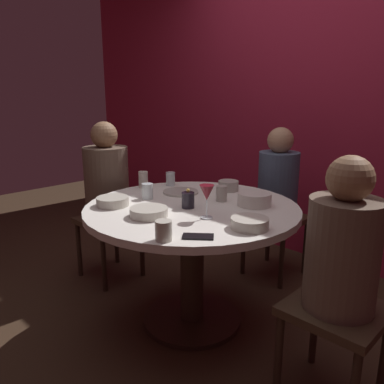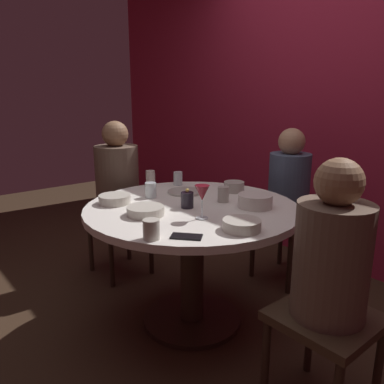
# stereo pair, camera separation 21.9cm
# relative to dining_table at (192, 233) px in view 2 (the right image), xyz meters

# --- Properties ---
(ground_plane) EXTENTS (8.00, 8.00, 0.00)m
(ground_plane) POSITION_rel_dining_table_xyz_m (0.00, 0.00, -0.57)
(ground_plane) COLOR #382619
(back_wall) EXTENTS (6.00, 0.10, 2.60)m
(back_wall) POSITION_rel_dining_table_xyz_m (0.00, 1.47, 0.73)
(back_wall) COLOR maroon
(back_wall) RESTS_ON ground
(dining_table) EXTENTS (1.23, 1.23, 0.75)m
(dining_table) POSITION_rel_dining_table_xyz_m (0.00, 0.00, 0.00)
(dining_table) COLOR white
(dining_table) RESTS_ON ground
(seated_diner_left) EXTENTS (0.40, 0.40, 1.18)m
(seated_diner_left) POSITION_rel_dining_table_xyz_m (-0.87, 0.00, 0.15)
(seated_diner_left) COLOR #3F2D1E
(seated_diner_left) RESTS_ON ground
(seated_diner_back) EXTENTS (0.40, 0.40, 1.14)m
(seated_diner_back) POSITION_rel_dining_table_xyz_m (0.00, 0.91, 0.13)
(seated_diner_back) COLOR #3F2D1E
(seated_diner_back) RESTS_ON ground
(seated_diner_right) EXTENTS (0.40, 0.40, 1.14)m
(seated_diner_right) POSITION_rel_dining_table_xyz_m (0.89, 0.00, 0.13)
(seated_diner_right) COLOR #3F2D1E
(seated_diner_right) RESTS_ON ground
(candle_holder) EXTENTS (0.07, 0.07, 0.11)m
(candle_holder) POSITION_rel_dining_table_xyz_m (0.02, -0.05, 0.22)
(candle_holder) COLOR black
(candle_holder) RESTS_ON dining_table
(wine_glass) EXTENTS (0.08, 0.08, 0.18)m
(wine_glass) POSITION_rel_dining_table_xyz_m (0.22, -0.11, 0.30)
(wine_glass) COLOR silver
(wine_glass) RESTS_ON dining_table
(dinner_plate) EXTENTS (0.23, 0.23, 0.01)m
(dinner_plate) POSITION_rel_dining_table_xyz_m (-0.25, 0.15, 0.18)
(dinner_plate) COLOR #B2ADA3
(dinner_plate) RESTS_ON dining_table
(cell_phone) EXTENTS (0.15, 0.14, 0.01)m
(cell_phone) POSITION_rel_dining_table_xyz_m (0.37, -0.34, 0.17)
(cell_phone) COLOR black
(cell_phone) RESTS_ON dining_table
(bowl_serving_large) EXTENTS (0.18, 0.18, 0.05)m
(bowl_serving_large) POSITION_rel_dining_table_xyz_m (-0.32, -0.32, 0.20)
(bowl_serving_large) COLOR beige
(bowl_serving_large) RESTS_ON dining_table
(bowl_salad_center) EXTENTS (0.20, 0.20, 0.05)m
(bowl_salad_center) POSITION_rel_dining_table_xyz_m (-0.02, -0.30, 0.19)
(bowl_salad_center) COLOR beige
(bowl_salad_center) RESTS_ON dining_table
(bowl_small_white) EXTENTS (0.19, 0.19, 0.07)m
(bowl_small_white) POSITION_rel_dining_table_xyz_m (0.25, 0.25, 0.21)
(bowl_small_white) COLOR silver
(bowl_small_white) RESTS_ON dining_table
(bowl_sauce_side) EXTENTS (0.13, 0.13, 0.07)m
(bowl_sauce_side) POSITION_rel_dining_table_xyz_m (-0.07, 0.42, 0.20)
(bowl_sauce_side) COLOR #B2ADA3
(bowl_sauce_side) RESTS_ON dining_table
(bowl_rice_portion) EXTENTS (0.18, 0.18, 0.05)m
(bowl_rice_portion) POSITION_rel_dining_table_xyz_m (0.46, -0.08, 0.20)
(bowl_rice_portion) COLOR beige
(bowl_rice_portion) RESTS_ON dining_table
(cup_near_candle) EXTENTS (0.07, 0.07, 0.09)m
(cup_near_candle) POSITION_rel_dining_table_xyz_m (0.06, 0.19, 0.22)
(cup_near_candle) COLOR #B2ADA3
(cup_near_candle) RESTS_ON dining_table
(cup_by_left_diner) EXTENTS (0.07, 0.07, 0.09)m
(cup_by_left_diner) POSITION_rel_dining_table_xyz_m (-0.30, -0.08, 0.22)
(cup_by_left_diner) COLOR silver
(cup_by_left_diner) RESTS_ON dining_table
(cup_by_right_diner) EXTENTS (0.08, 0.08, 0.09)m
(cup_by_right_diner) POSITION_rel_dining_table_xyz_m (0.29, -0.47, 0.22)
(cup_by_right_diner) COLOR beige
(cup_by_right_diner) RESTS_ON dining_table
(cup_center_front) EXTENTS (0.06, 0.06, 0.11)m
(cup_center_front) POSITION_rel_dining_table_xyz_m (-0.54, 0.07, 0.23)
(cup_center_front) COLOR beige
(cup_center_front) RESTS_ON dining_table
(cup_far_edge) EXTENTS (0.06, 0.06, 0.09)m
(cup_far_edge) POSITION_rel_dining_table_xyz_m (-0.45, 0.25, 0.22)
(cup_far_edge) COLOR silver
(cup_far_edge) RESTS_ON dining_table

